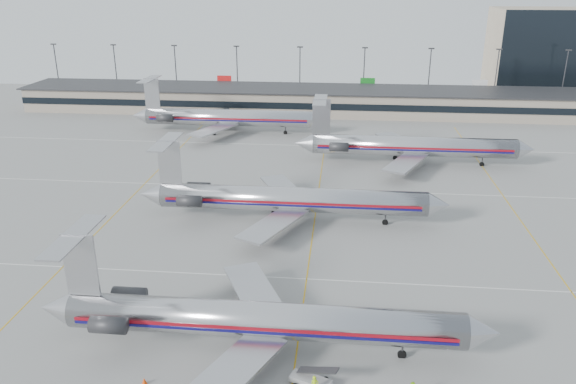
# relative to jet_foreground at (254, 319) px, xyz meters

# --- Properties ---
(ground) EXTENTS (260.00, 260.00, 0.00)m
(ground) POSITION_rel_jet_foreground_xyz_m (4.06, 3.70, -3.30)
(ground) COLOR gray
(ground) RESTS_ON ground
(apron_markings) EXTENTS (160.00, 0.15, 0.02)m
(apron_markings) POSITION_rel_jet_foreground_xyz_m (4.06, 13.70, -3.29)
(apron_markings) COLOR silver
(apron_markings) RESTS_ON ground
(terminal) EXTENTS (162.00, 17.00, 6.25)m
(terminal) POSITION_rel_jet_foreground_xyz_m (4.06, 101.68, -0.14)
(terminal) COLOR gray
(terminal) RESTS_ON ground
(light_mast_row) EXTENTS (163.60, 0.40, 15.28)m
(light_mast_row) POSITION_rel_jet_foreground_xyz_m (4.06, 115.70, 5.28)
(light_mast_row) COLOR #38383D
(light_mast_row) RESTS_ON ground
(distant_building) EXTENTS (30.00, 20.00, 25.00)m
(distant_building) POSITION_rel_jet_foreground_xyz_m (66.06, 131.70, 9.20)
(distant_building) COLOR tan
(distant_building) RESTS_ON ground
(jet_foreground) EXTENTS (43.44, 25.58, 11.37)m
(jet_foreground) POSITION_rel_jet_foreground_xyz_m (0.00, 0.00, 0.00)
(jet_foreground) COLOR silver
(jet_foreground) RESTS_ON ground
(jet_second_row) EXTENTS (44.85, 26.41, 11.74)m
(jet_second_row) POSITION_rel_jet_foreground_xyz_m (-0.15, 30.38, 0.11)
(jet_second_row) COLOR silver
(jet_second_row) RESTS_ON ground
(jet_third_row) EXTENTS (44.62, 27.45, 12.20)m
(jet_third_row) POSITION_rel_jet_foreground_xyz_m (20.08, 59.28, 0.24)
(jet_third_row) COLOR silver
(jet_third_row) RESTS_ON ground
(jet_back_row) EXTENTS (44.65, 27.46, 12.21)m
(jet_back_row) POSITION_rel_jet_foreground_xyz_m (-19.13, 78.56, 0.25)
(jet_back_row) COLOR silver
(jet_back_row) RESTS_ON ground
(belt_loader) EXTENTS (4.42, 2.51, 2.26)m
(belt_loader) POSITION_rel_jet_foreground_xyz_m (5.74, -4.63, -2.69)
(belt_loader) COLOR #9E9E9E
(belt_loader) RESTS_ON ground
(cone_left) EXTENTS (0.50, 0.50, 0.64)m
(cone_left) POSITION_rel_jet_foreground_xyz_m (-8.80, -5.95, -2.98)
(cone_left) COLOR #F24408
(cone_left) RESTS_ON ground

